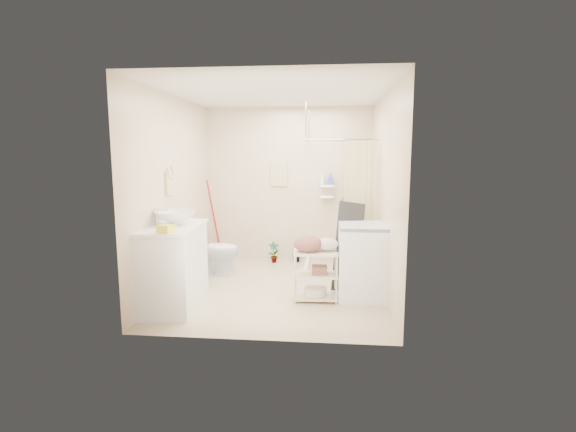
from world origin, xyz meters
name	(u,v)px	position (x,y,z in m)	size (l,w,h in m)	color
floor	(277,289)	(0.00, 0.00, 0.00)	(3.20, 3.20, 0.00)	beige
ceiling	(277,92)	(0.00, 0.00, 2.60)	(2.80, 3.20, 0.04)	silver
wall_back	(288,185)	(0.00, 1.60, 1.30)	(2.80, 0.04, 2.60)	beige
wall_front	(257,210)	(0.00, -1.60, 1.30)	(2.80, 0.04, 2.60)	beige
wall_left	(174,193)	(-1.40, 0.00, 1.30)	(0.04, 3.20, 2.60)	beige
wall_right	(385,195)	(1.40, 0.00, 1.30)	(0.04, 3.20, 2.60)	beige
vanity	(174,266)	(-1.16, -0.75, 0.49)	(0.63, 1.12, 0.98)	silver
sink	(175,218)	(-1.14, -0.67, 1.07)	(0.48, 0.48, 0.17)	silver
counter_basket	(166,229)	(-1.05, -1.20, 1.03)	(0.16, 0.12, 0.09)	yellow
floor_basket	(185,304)	(-0.98, -0.91, 0.08)	(0.29, 0.22, 0.16)	gold
toilet	(214,250)	(-1.04, 0.63, 0.38)	(0.42, 0.74, 0.76)	silver
mop	(212,221)	(-1.31, 1.47, 0.69)	(0.13, 0.13, 1.39)	#A71318
potted_plant_a	(274,252)	(-0.22, 1.39, 0.18)	(0.19, 0.13, 0.36)	brown
potted_plant_b	(297,253)	(0.17, 1.46, 0.16)	(0.17, 0.14, 0.31)	brown
hanging_towel	(279,173)	(-0.15, 1.58, 1.50)	(0.28, 0.03, 0.42)	beige
towel_ring	(169,181)	(-1.38, -0.20, 1.47)	(0.04, 0.22, 0.34)	#DCCD82
tp_holder	(180,235)	(-1.36, 0.05, 0.72)	(0.08, 0.12, 0.14)	white
shower	(339,204)	(0.85, 1.05, 1.05)	(1.10, 1.10, 2.10)	silver
shampoo_bottle_a	(322,178)	(0.58, 1.51, 1.43)	(0.08, 0.08, 0.21)	silver
shampoo_bottle_b	(330,179)	(0.71, 1.51, 1.42)	(0.09, 0.09, 0.19)	#405DB7
washing_machine	(364,261)	(1.14, -0.21, 0.47)	(0.65, 0.67, 0.95)	silver
laundry_rack	(316,271)	(0.53, -0.40, 0.38)	(0.55, 0.32, 0.75)	beige
ironing_board	(348,246)	(0.95, -0.03, 0.62)	(0.35, 0.10, 1.24)	black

